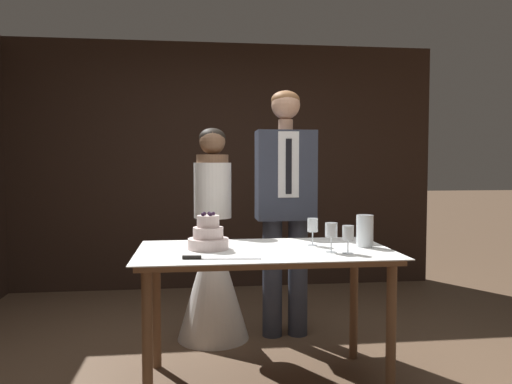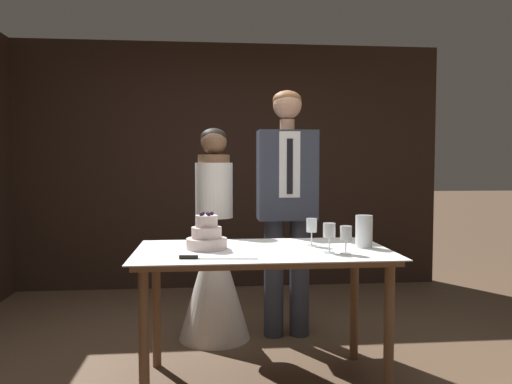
{
  "view_description": "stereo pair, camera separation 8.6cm",
  "coord_description": "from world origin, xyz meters",
  "px_view_note": "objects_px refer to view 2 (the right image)",
  "views": [
    {
      "loc": [
        -0.29,
        -2.85,
        1.33
      ],
      "look_at": [
        0.12,
        0.47,
        1.14
      ],
      "focal_mm": 35.0,
      "sensor_mm": 36.0,
      "label": 1
    },
    {
      "loc": [
        -0.2,
        -2.86,
        1.33
      ],
      "look_at": [
        0.12,
        0.47,
        1.14
      ],
      "focal_mm": 35.0,
      "sensor_mm": 36.0,
      "label": 2
    }
  ],
  "objects_px": {
    "cake_knife": "(203,258)",
    "wine_glass_middle": "(329,232)",
    "hurricane_candle": "(364,232)",
    "groom": "(287,197)",
    "cake_table": "(263,264)",
    "wine_glass_near": "(312,226)",
    "tiered_cake": "(207,236)",
    "bride": "(214,262)",
    "wine_glass_far": "(346,234)"
  },
  "relations": [
    {
      "from": "hurricane_candle",
      "to": "bride",
      "type": "distance_m",
      "value": 1.25
    },
    {
      "from": "groom",
      "to": "hurricane_candle",
      "type": "bearing_deg",
      "value": -67.07
    },
    {
      "from": "bride",
      "to": "wine_glass_far",
      "type": "bearing_deg",
      "value": -54.46
    },
    {
      "from": "hurricane_candle",
      "to": "bride",
      "type": "bearing_deg",
      "value": 137.79
    },
    {
      "from": "cake_table",
      "to": "tiered_cake",
      "type": "bearing_deg",
      "value": 172.28
    },
    {
      "from": "cake_table",
      "to": "wine_glass_far",
      "type": "distance_m",
      "value": 0.53
    },
    {
      "from": "hurricane_candle",
      "to": "bride",
      "type": "height_order",
      "value": "bride"
    },
    {
      "from": "cake_knife",
      "to": "wine_glass_near",
      "type": "bearing_deg",
      "value": 34.89
    },
    {
      "from": "hurricane_candle",
      "to": "cake_knife",
      "type": "bearing_deg",
      "value": -163.89
    },
    {
      "from": "cake_table",
      "to": "bride",
      "type": "bearing_deg",
      "value": 108.55
    },
    {
      "from": "tiered_cake",
      "to": "wine_glass_middle",
      "type": "relative_size",
      "value": 1.42
    },
    {
      "from": "wine_glass_far",
      "to": "groom",
      "type": "bearing_deg",
      "value": 99.71
    },
    {
      "from": "tiered_cake",
      "to": "wine_glass_far",
      "type": "distance_m",
      "value": 0.82
    },
    {
      "from": "cake_knife",
      "to": "wine_glass_middle",
      "type": "bearing_deg",
      "value": 15.47
    },
    {
      "from": "tiered_cake",
      "to": "wine_glass_far",
      "type": "height_order",
      "value": "tiered_cake"
    },
    {
      "from": "wine_glass_middle",
      "to": "cake_table",
      "type": "bearing_deg",
      "value": 157.41
    },
    {
      "from": "wine_glass_far",
      "to": "tiered_cake",
      "type": "bearing_deg",
      "value": 163.0
    },
    {
      "from": "cake_table",
      "to": "wine_glass_far",
      "type": "bearing_deg",
      "value": -23.31
    },
    {
      "from": "tiered_cake",
      "to": "hurricane_candle",
      "type": "distance_m",
      "value": 0.95
    },
    {
      "from": "hurricane_candle",
      "to": "bride",
      "type": "xyz_separation_m",
      "value": [
        -0.9,
        0.81,
        -0.33
      ]
    },
    {
      "from": "tiered_cake",
      "to": "wine_glass_near",
      "type": "bearing_deg",
      "value": 4.5
    },
    {
      "from": "wine_glass_middle",
      "to": "wine_glass_far",
      "type": "distance_m",
      "value": 0.1
    },
    {
      "from": "cake_knife",
      "to": "wine_glass_middle",
      "type": "xyz_separation_m",
      "value": [
        0.71,
        0.12,
        0.11
      ]
    },
    {
      "from": "cake_knife",
      "to": "wine_glass_far",
      "type": "xyz_separation_m",
      "value": [
        0.8,
        0.08,
        0.1
      ]
    },
    {
      "from": "tiered_cake",
      "to": "wine_glass_middle",
      "type": "height_order",
      "value": "tiered_cake"
    },
    {
      "from": "cake_knife",
      "to": "bride",
      "type": "xyz_separation_m",
      "value": [
        0.07,
        1.09,
        -0.25
      ]
    },
    {
      "from": "wine_glass_near",
      "to": "hurricane_candle",
      "type": "xyz_separation_m",
      "value": [
        0.3,
        -0.09,
        -0.03
      ]
    },
    {
      "from": "hurricane_candle",
      "to": "groom",
      "type": "distance_m",
      "value": 0.9
    },
    {
      "from": "cake_knife",
      "to": "wine_glass_far",
      "type": "height_order",
      "value": "wine_glass_far"
    },
    {
      "from": "cake_knife",
      "to": "hurricane_candle",
      "type": "relative_size",
      "value": 2.15
    },
    {
      "from": "wine_glass_near",
      "to": "wine_glass_middle",
      "type": "relative_size",
      "value": 1.0
    },
    {
      "from": "cake_knife",
      "to": "wine_glass_middle",
      "type": "height_order",
      "value": "wine_glass_middle"
    },
    {
      "from": "bride",
      "to": "tiered_cake",
      "type": "bearing_deg",
      "value": -94.06
    },
    {
      "from": "cake_table",
      "to": "tiered_cake",
      "type": "xyz_separation_m",
      "value": [
        -0.33,
        0.04,
        0.17
      ]
    },
    {
      "from": "wine_glass_far",
      "to": "bride",
      "type": "height_order",
      "value": "bride"
    },
    {
      "from": "wine_glass_far",
      "to": "bride",
      "type": "bearing_deg",
      "value": 125.54
    },
    {
      "from": "tiered_cake",
      "to": "wine_glass_near",
      "type": "xyz_separation_m",
      "value": [
        0.65,
        0.05,
        0.05
      ]
    },
    {
      "from": "wine_glass_near",
      "to": "wine_glass_middle",
      "type": "height_order",
      "value": "same"
    },
    {
      "from": "tiered_cake",
      "to": "bride",
      "type": "distance_m",
      "value": 0.84
    },
    {
      "from": "tiered_cake",
      "to": "groom",
      "type": "relative_size",
      "value": 0.13
    },
    {
      "from": "tiered_cake",
      "to": "wine_glass_near",
      "type": "distance_m",
      "value": 0.65
    },
    {
      "from": "cake_table",
      "to": "wine_glass_near",
      "type": "distance_m",
      "value": 0.39
    },
    {
      "from": "wine_glass_far",
      "to": "bride",
      "type": "relative_size",
      "value": 0.1
    },
    {
      "from": "cake_knife",
      "to": "groom",
      "type": "distance_m",
      "value": 1.28
    },
    {
      "from": "wine_glass_near",
      "to": "hurricane_candle",
      "type": "relative_size",
      "value": 0.87
    },
    {
      "from": "wine_glass_far",
      "to": "hurricane_candle",
      "type": "distance_m",
      "value": 0.27
    },
    {
      "from": "cake_knife",
      "to": "cake_table",
      "type": "bearing_deg",
      "value": 43.72
    },
    {
      "from": "tiered_cake",
      "to": "cake_knife",
      "type": "height_order",
      "value": "tiered_cake"
    },
    {
      "from": "cake_table",
      "to": "wine_glass_middle",
      "type": "distance_m",
      "value": 0.45
    },
    {
      "from": "wine_glass_far",
      "to": "wine_glass_middle",
      "type": "bearing_deg",
      "value": 153.7
    }
  ]
}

